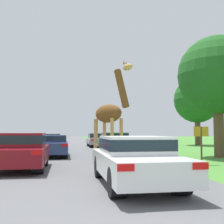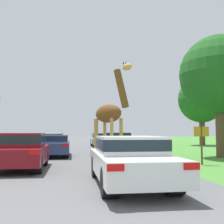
{
  "view_description": "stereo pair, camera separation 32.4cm",
  "coord_description": "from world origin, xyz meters",
  "px_view_note": "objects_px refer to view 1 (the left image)",
  "views": [
    {
      "loc": [
        -1.01,
        -1.71,
        1.46
      ],
      "look_at": [
        1.22,
        11.46,
        2.4
      ],
      "focal_mm": 45.0,
      "sensor_mm": 36.0,
      "label": 1
    },
    {
      "loc": [
        -0.69,
        -1.76,
        1.46
      ],
      "look_at": [
        1.22,
        11.46,
        2.4
      ],
      "focal_mm": 45.0,
      "sensor_mm": 36.0,
      "label": 2
    }
  ],
  "objects_px": {
    "giraffe_near_road": "(110,114)",
    "tree_far_right": "(217,76)",
    "car_far_ahead": "(98,139)",
    "car_rear_follower": "(50,141)",
    "tree_left_edge": "(197,100)",
    "car_verge_right": "(51,145)",
    "car_queue_left": "(20,150)",
    "car_queue_right": "(114,141)",
    "sign_post": "(201,138)",
    "car_lead_maroon": "(134,158)"
  },
  "relations": [
    {
      "from": "car_lead_maroon",
      "to": "car_far_ahead",
      "type": "distance_m",
      "value": 19.49
    },
    {
      "from": "car_lead_maroon",
      "to": "car_queue_left",
      "type": "relative_size",
      "value": 1.21
    },
    {
      "from": "giraffe_near_road",
      "to": "car_rear_follower",
      "type": "height_order",
      "value": "giraffe_near_road"
    },
    {
      "from": "giraffe_near_road",
      "to": "tree_left_edge",
      "type": "distance_m",
      "value": 19.84
    },
    {
      "from": "car_rear_follower",
      "to": "tree_far_right",
      "type": "distance_m",
      "value": 13.54
    },
    {
      "from": "car_far_ahead",
      "to": "sign_post",
      "type": "distance_m",
      "value": 15.58
    },
    {
      "from": "tree_far_right",
      "to": "car_lead_maroon",
      "type": "bearing_deg",
      "value": -133.35
    },
    {
      "from": "tree_left_edge",
      "to": "sign_post",
      "type": "height_order",
      "value": "tree_left_edge"
    },
    {
      "from": "car_lead_maroon",
      "to": "tree_far_right",
      "type": "xyz_separation_m",
      "value": [
        6.81,
        7.21,
        3.98
      ]
    },
    {
      "from": "sign_post",
      "to": "car_far_ahead",
      "type": "bearing_deg",
      "value": 100.52
    },
    {
      "from": "car_rear_follower",
      "to": "tree_left_edge",
      "type": "relative_size",
      "value": 0.57
    },
    {
      "from": "giraffe_near_road",
      "to": "car_verge_right",
      "type": "bearing_deg",
      "value": -86.27
    },
    {
      "from": "car_queue_right",
      "to": "car_rear_follower",
      "type": "height_order",
      "value": "car_queue_right"
    },
    {
      "from": "car_verge_right",
      "to": "tree_far_right",
      "type": "distance_m",
      "value": 10.57
    },
    {
      "from": "tree_far_right",
      "to": "sign_post",
      "type": "height_order",
      "value": "tree_far_right"
    },
    {
      "from": "giraffe_near_road",
      "to": "tree_left_edge",
      "type": "xyz_separation_m",
      "value": [
        12.14,
        15.47,
        2.61
      ]
    },
    {
      "from": "giraffe_near_road",
      "to": "car_queue_left",
      "type": "relative_size",
      "value": 1.18
    },
    {
      "from": "car_verge_right",
      "to": "tree_left_edge",
      "type": "bearing_deg",
      "value": 37.27
    },
    {
      "from": "car_lead_maroon",
      "to": "car_verge_right",
      "type": "distance_m",
      "value": 9.81
    },
    {
      "from": "car_lead_maroon",
      "to": "sign_post",
      "type": "bearing_deg",
      "value": 45.03
    },
    {
      "from": "car_far_ahead",
      "to": "car_queue_left",
      "type": "bearing_deg",
      "value": -107.22
    },
    {
      "from": "sign_post",
      "to": "car_rear_follower",
      "type": "bearing_deg",
      "value": 122.08
    },
    {
      "from": "tree_left_edge",
      "to": "car_verge_right",
      "type": "bearing_deg",
      "value": -142.73
    },
    {
      "from": "car_queue_left",
      "to": "giraffe_near_road",
      "type": "bearing_deg",
      "value": 24.63
    },
    {
      "from": "giraffe_near_road",
      "to": "sign_post",
      "type": "bearing_deg",
      "value": 129.86
    },
    {
      "from": "car_lead_maroon",
      "to": "tree_left_edge",
      "type": "bearing_deg",
      "value": 59.41
    },
    {
      "from": "car_far_ahead",
      "to": "car_rear_follower",
      "type": "distance_m",
      "value": 5.8
    },
    {
      "from": "giraffe_near_road",
      "to": "sign_post",
      "type": "distance_m",
      "value": 4.28
    },
    {
      "from": "tree_left_edge",
      "to": "car_lead_maroon",
      "type": "bearing_deg",
      "value": -120.59
    },
    {
      "from": "sign_post",
      "to": "tree_far_right",
      "type": "bearing_deg",
      "value": 48.99
    },
    {
      "from": "tree_far_right",
      "to": "giraffe_near_road",
      "type": "bearing_deg",
      "value": -164.73
    },
    {
      "from": "car_queue_left",
      "to": "car_verge_right",
      "type": "xyz_separation_m",
      "value": [
        0.89,
        5.76,
        -0.07
      ]
    },
    {
      "from": "car_queue_right",
      "to": "sign_post",
      "type": "distance_m",
      "value": 8.91
    },
    {
      "from": "car_queue_right",
      "to": "tree_left_edge",
      "type": "distance_m",
      "value": 14.06
    },
    {
      "from": "car_queue_left",
      "to": "tree_left_edge",
      "type": "distance_m",
      "value": 23.84
    },
    {
      "from": "tree_far_right",
      "to": "tree_left_edge",
      "type": "bearing_deg",
      "value": 67.95
    },
    {
      "from": "car_queue_right",
      "to": "tree_left_edge",
      "type": "height_order",
      "value": "tree_left_edge"
    },
    {
      "from": "giraffe_near_road",
      "to": "sign_post",
      "type": "height_order",
      "value": "giraffe_near_road"
    },
    {
      "from": "giraffe_near_road",
      "to": "car_queue_left",
      "type": "xyz_separation_m",
      "value": [
        -3.8,
        -1.74,
        -1.56
      ]
    },
    {
      "from": "giraffe_near_road",
      "to": "tree_far_right",
      "type": "relative_size",
      "value": 0.66
    },
    {
      "from": "car_rear_follower",
      "to": "sign_post",
      "type": "height_order",
      "value": "sign_post"
    },
    {
      "from": "tree_far_right",
      "to": "car_far_ahead",
      "type": "bearing_deg",
      "value": 114.28
    },
    {
      "from": "giraffe_near_road",
      "to": "car_rear_follower",
      "type": "bearing_deg",
      "value": -104.49
    },
    {
      "from": "car_queue_right",
      "to": "sign_post",
      "type": "relative_size",
      "value": 2.53
    },
    {
      "from": "car_queue_right",
      "to": "car_lead_maroon",
      "type": "bearing_deg",
      "value": -97.63
    },
    {
      "from": "giraffe_near_road",
      "to": "tree_far_right",
      "type": "height_order",
      "value": "tree_far_right"
    },
    {
      "from": "car_queue_right",
      "to": "car_verge_right",
      "type": "distance_m",
      "value": 5.49
    },
    {
      "from": "car_lead_maroon",
      "to": "tree_far_right",
      "type": "height_order",
      "value": "tree_far_right"
    },
    {
      "from": "tree_left_edge",
      "to": "tree_far_right",
      "type": "relative_size",
      "value": 1.06
    },
    {
      "from": "giraffe_near_road",
      "to": "car_far_ahead",
      "type": "bearing_deg",
      "value": -126.63
    }
  ]
}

